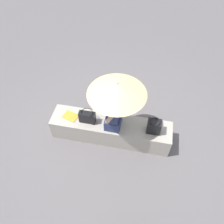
% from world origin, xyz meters
% --- Properties ---
extents(ground_plane, '(14.00, 14.00, 0.00)m').
position_xyz_m(ground_plane, '(0.00, 0.00, 0.00)').
color(ground_plane, '#605B5E').
extents(stone_bench, '(2.30, 0.50, 0.45)m').
position_xyz_m(stone_bench, '(0.00, 0.00, 0.23)').
color(stone_bench, '#A8A093').
rests_on(stone_bench, ground).
extents(person_seated, '(0.28, 0.47, 0.90)m').
position_xyz_m(person_seated, '(0.06, -0.04, 0.84)').
color(person_seated, navy).
rests_on(person_seated, stone_bench).
extents(parasol, '(0.97, 0.97, 1.06)m').
position_xyz_m(parasol, '(0.10, -0.00, 1.37)').
color(parasol, '#B7B7BC').
rests_on(parasol, stone_bench).
extents(handbag_black, '(0.24, 0.18, 0.29)m').
position_xyz_m(handbag_black, '(0.79, -0.03, 0.59)').
color(handbag_black, black).
rests_on(handbag_black, stone_bench).
extents(tote_bag_canvas, '(0.30, 0.22, 0.26)m').
position_xyz_m(tote_bag_canvas, '(-0.43, -0.05, 0.58)').
color(tote_bag_canvas, black).
rests_on(tote_bag_canvas, stone_bench).
extents(magazine, '(0.33, 0.27, 0.01)m').
position_xyz_m(magazine, '(-0.79, -0.00, 0.46)').
color(magazine, gold).
rests_on(magazine, stone_bench).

